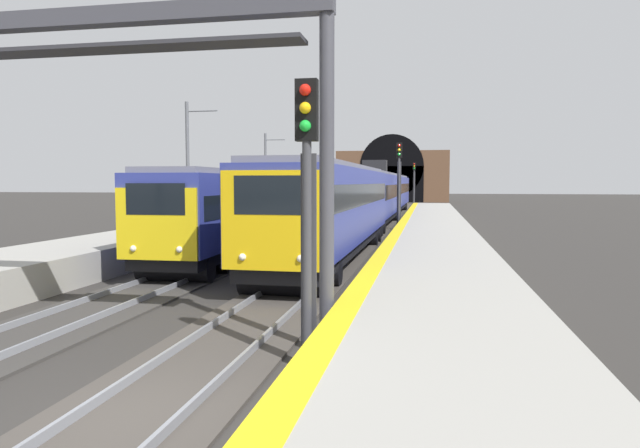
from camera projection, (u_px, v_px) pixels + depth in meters
name	position (u px, v px, depth m)	size (l,w,h in m)	color
ground_plane	(129.00, 424.00, 7.74)	(320.00, 320.00, 0.00)	#302D2B
platform_right	(445.00, 411.00, 6.90)	(112.00, 3.87, 1.04)	#9E9B93
platform_right_edge_strip	(311.00, 361.00, 7.18)	(112.00, 0.50, 0.01)	yellow
track_main_line	(129.00, 421.00, 7.74)	(160.00, 2.72, 0.21)	#423D38
train_main_approaching	(375.00, 196.00, 42.13)	(55.54, 3.07, 4.93)	navy
train_adjacent_platform	(294.00, 200.00, 35.62)	(37.26, 3.14, 4.70)	navy
railway_signal_near	(307.00, 196.00, 9.79)	(0.39, 0.38, 5.06)	#38383D
railway_signal_mid	(399.00, 178.00, 39.09)	(0.39, 0.38, 6.02)	#38383D
railway_signal_far	(414.00, 180.00, 76.93)	(0.39, 0.38, 5.97)	#38383D
overhead_signal_gantry	(116.00, 90.00, 11.34)	(0.70, 8.87, 6.77)	#3F3F47
tunnel_portal	(392.00, 176.00, 94.74)	(2.70, 18.72, 11.22)	brown
catenary_mast_near	(188.00, 167.00, 35.58)	(0.22, 2.12, 8.32)	#595B60
catenary_mast_far	(266.00, 175.00, 52.48)	(0.22, 1.99, 7.81)	#595B60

